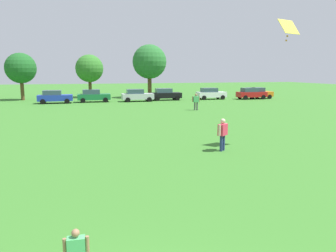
{
  "coord_description": "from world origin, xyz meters",
  "views": [
    {
      "loc": [
        -0.42,
        -3.89,
        4.04
      ],
      "look_at": [
        2.89,
        8.67,
        1.86
      ],
      "focal_mm": 34.62,
      "sensor_mm": 36.0,
      "label": 1
    }
  ],
  "objects": [
    {
      "name": "tree_far_right",
      "position": [
        9.83,
        46.3,
        5.55
      ],
      "size": [
        5.27,
        5.27,
        8.22
      ],
      "color": "brown",
      "rests_on": "ground"
    },
    {
      "name": "adult_bystander",
      "position": [
        6.45,
        11.17,
        1.0
      ],
      "size": [
        0.65,
        0.58,
        1.68
      ],
      "rotation": [
        0.0,
        0.0,
        0.68
      ],
      "color": "navy",
      "rests_on": "ground"
    },
    {
      "name": "parked_car_white_4",
      "position": [
        17.93,
        40.9,
        0.86
      ],
      "size": [
        4.3,
        2.02,
        1.68
      ],
      "color": "white",
      "rests_on": "ground"
    },
    {
      "name": "kite",
      "position": [
        10.03,
        11.27,
        6.28
      ],
      "size": [
        1.33,
        0.93,
        1.12
      ],
      "color": "yellow"
    },
    {
      "name": "parked_car_orange_6",
      "position": [
        25.26,
        40.24,
        0.86
      ],
      "size": [
        4.3,
        2.02,
        1.68
      ],
      "color": "orange",
      "rests_on": "ground"
    },
    {
      "name": "tree_right",
      "position": [
        0.78,
        48.97,
        4.52
      ],
      "size": [
        4.3,
        4.3,
        6.7
      ],
      "color": "brown",
      "rests_on": "ground"
    },
    {
      "name": "bystander_midfield",
      "position": [
        11.17,
        28.44,
        1.05
      ],
      "size": [
        0.84,
        0.38,
        1.76
      ],
      "rotation": [
        0.0,
        0.0,
        3.05
      ],
      "color": "#4C4C51",
      "rests_on": "ground"
    },
    {
      "name": "parked_car_red_5",
      "position": [
        23.91,
        39.74,
        0.86
      ],
      "size": [
        4.3,
        2.02,
        1.68
      ],
      "color": "red",
      "rests_on": "ground"
    },
    {
      "name": "parked_car_green_1",
      "position": [
        0.96,
        40.84,
        0.86
      ],
      "size": [
        4.3,
        2.02,
        1.68
      ],
      "color": "#196B38",
      "rests_on": "ground"
    },
    {
      "name": "parked_car_black_3",
      "position": [
        11.06,
        41.15,
        0.86
      ],
      "size": [
        4.3,
        2.02,
        1.68
      ],
      "color": "black",
      "rests_on": "ground"
    },
    {
      "name": "tree_left",
      "position": [
        -8.75,
        46.45,
        4.52
      ],
      "size": [
        4.29,
        4.29,
        6.69
      ],
      "color": "brown",
      "rests_on": "ground"
    },
    {
      "name": "ground_plane",
      "position": [
        0.0,
        30.0,
        0.0
      ],
      "size": [
        160.0,
        160.0,
        0.0
      ],
      "primitive_type": "plane",
      "color": "#387528"
    },
    {
      "name": "parked_car_silver_2",
      "position": [
        6.79,
        40.18,
        0.86
      ],
      "size": [
        4.3,
        2.02,
        1.68
      ],
      "color": "silver",
      "rests_on": "ground"
    },
    {
      "name": "child_kite_flyer",
      "position": [
        -0.66,
        2.18,
        0.62
      ],
      "size": [
        0.5,
        0.21,
        1.05
      ],
      "rotation": [
        0.0,
        0.0,
        -0.05
      ],
      "color": "#8C7259",
      "rests_on": "ground"
    },
    {
      "name": "parked_car_blue_0",
      "position": [
        -3.94,
        40.3,
        0.86
      ],
      "size": [
        4.3,
        2.02,
        1.68
      ],
      "color": "#1E38AD",
      "rests_on": "ground"
    }
  ]
}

